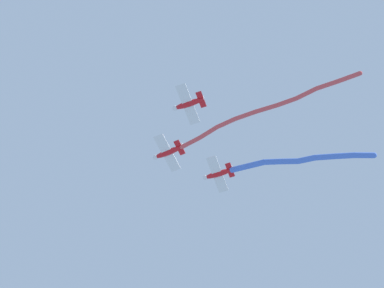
% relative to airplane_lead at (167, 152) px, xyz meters
% --- Properties ---
extents(airplane_lead, '(5.10, 5.61, 1.56)m').
position_rel_airplane_lead_xyz_m(airplane_lead, '(0.00, 0.00, 0.00)').
color(airplane_lead, red).
extents(smoke_trail_lead, '(20.08, 18.28, 1.47)m').
position_rel_airplane_lead_xyz_m(smoke_trail_lead, '(11.16, -10.54, -0.28)').
color(smoke_trail_lead, '#DB4C4C').
extents(airplane_left_wing, '(4.98, 5.82, 1.56)m').
position_rel_airplane_lead_xyz_m(airplane_left_wing, '(0.67, -8.10, 0.00)').
color(airplane_left_wing, red).
extents(airplane_right_wing, '(4.96, 5.84, 1.56)m').
position_rel_airplane_lead_xyz_m(airplane_right_wing, '(7.97, 1.52, 0.30)').
color(airplane_right_wing, red).
extents(smoke_trail_right_wing, '(19.09, 9.28, 1.85)m').
position_rel_airplane_lead_xyz_m(smoke_trail_right_wing, '(18.60, -4.42, -0.36)').
color(smoke_trail_right_wing, '#4C75DB').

